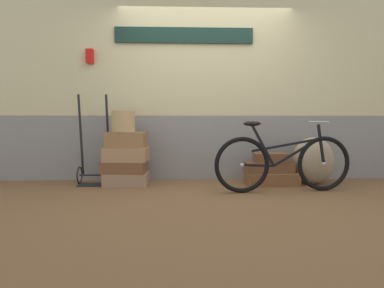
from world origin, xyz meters
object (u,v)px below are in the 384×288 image
object	(u,v)px
suitcase_5	(268,167)
suitcase_4	(272,179)
suitcase_6	(271,158)
luggage_trolley	(94,162)
burlap_sack	(313,161)
bicycle	(283,163)
suitcase_2	(126,154)
suitcase_1	(124,167)
suitcase_3	(126,140)
suitcase_0	(126,179)
wicker_basket	(123,121)

from	to	relation	value
suitcase_5	suitcase_4	bearing A→B (deg)	-53.98
suitcase_6	luggage_trolley	size ratio (longest dim) A/B	0.37
burlap_sack	bicycle	world-z (taller)	bicycle
suitcase_5	suitcase_2	bearing A→B (deg)	175.97
suitcase_1	suitcase_3	distance (m)	0.37
suitcase_0	luggage_trolley	bearing A→B (deg)	167.30
suitcase_3	suitcase_4	world-z (taller)	suitcase_3
suitcase_5	luggage_trolley	bearing A→B (deg)	173.35
suitcase_0	suitcase_1	world-z (taller)	suitcase_1
suitcase_0	luggage_trolley	size ratio (longest dim) A/B	0.47
wicker_basket	suitcase_3	bearing A→B (deg)	36.28
suitcase_3	suitcase_5	xyz separation A→B (m)	(1.94, -0.01, -0.38)
suitcase_3	bicycle	size ratio (longest dim) A/B	0.30
suitcase_3	bicycle	world-z (taller)	bicycle
suitcase_3	suitcase_5	size ratio (longest dim) A/B	0.82
luggage_trolley	suitcase_6	bearing A→B (deg)	-2.94
suitcase_6	suitcase_3	bearing A→B (deg)	179.26
suitcase_2	suitcase_4	world-z (taller)	suitcase_2
suitcase_1	bicycle	size ratio (longest dim) A/B	0.33
wicker_basket	luggage_trolley	bearing A→B (deg)	166.03
suitcase_4	suitcase_6	distance (m)	0.29
suitcase_3	luggage_trolley	xyz separation A→B (m)	(-0.45, 0.08, -0.32)
wicker_basket	burlap_sack	xyz separation A→B (m)	(2.59, 0.01, -0.54)
suitcase_0	suitcase_4	distance (m)	1.97
suitcase_2	burlap_sack	bearing A→B (deg)	4.35
suitcase_0	suitcase_2	world-z (taller)	suitcase_2
suitcase_4	suitcase_5	bearing A→B (deg)	129.14
suitcase_1	burlap_sack	xyz separation A→B (m)	(2.58, 0.02, 0.07)
suitcase_0	suitcase_3	world-z (taller)	suitcase_3
suitcase_4	luggage_trolley	xyz separation A→B (m)	(-2.43, 0.13, 0.22)
suitcase_1	suitcase_6	distance (m)	1.98
suitcase_5	bicycle	size ratio (longest dim) A/B	0.37
suitcase_1	wicker_basket	xyz separation A→B (m)	(-0.01, 0.01, 0.61)
suitcase_2	suitcase_1	bearing A→B (deg)	-162.14
wicker_basket	burlap_sack	bearing A→B (deg)	0.31
suitcase_5	suitcase_6	bearing A→B (deg)	-70.26
suitcase_0	suitcase_1	distance (m)	0.17
suitcase_5	luggage_trolley	distance (m)	2.39
suitcase_3	luggage_trolley	bearing A→B (deg)	173.97
suitcase_2	burlap_sack	xyz separation A→B (m)	(2.55, 0.01, -0.10)
suitcase_0	suitcase_2	bearing A→B (deg)	83.22
suitcase_1	suitcase_4	xyz separation A→B (m)	(2.00, -0.02, -0.17)
wicker_basket	bicycle	distance (m)	2.13
suitcase_1	luggage_trolley	world-z (taller)	luggage_trolley
suitcase_1	suitcase_2	distance (m)	0.17
suitcase_0	suitcase_6	distance (m)	1.98
suitcase_1	luggage_trolley	xyz separation A→B (m)	(-0.43, 0.11, 0.05)
suitcase_5	bicycle	world-z (taller)	bicycle
suitcase_4	burlap_sack	xyz separation A→B (m)	(0.58, 0.04, 0.24)
suitcase_2	burlap_sack	world-z (taller)	burlap_sack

